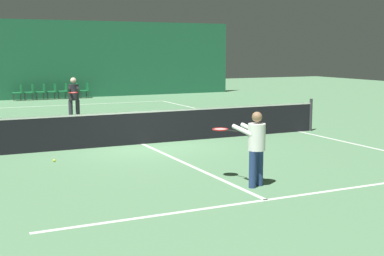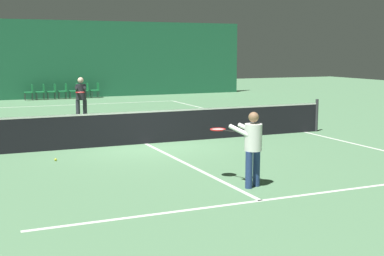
{
  "view_description": "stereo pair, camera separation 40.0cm",
  "coord_description": "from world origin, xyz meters",
  "px_view_note": "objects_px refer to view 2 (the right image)",
  "views": [
    {
      "loc": [
        -5.21,
        -14.23,
        2.67
      ],
      "look_at": [
        0.14,
        -3.0,
        0.85
      ],
      "focal_mm": 50.0,
      "sensor_mm": 36.0,
      "label": 1
    },
    {
      "loc": [
        -4.84,
        -14.4,
        2.67
      ],
      "look_at": [
        0.14,
        -3.0,
        0.85
      ],
      "focal_mm": 50.0,
      "sensor_mm": 36.0,
      "label": 2
    }
  ],
  "objects_px": {
    "courtside_chair_5": "(85,89)",
    "courtside_chair_6": "(96,89)",
    "tennis_ball": "(56,160)",
    "courtside_chair_2": "(53,90)",
    "player_near": "(251,143)",
    "player_far": "(81,96)",
    "tennis_net": "(146,126)",
    "courtside_chair_0": "(30,91)",
    "courtside_chair_4": "(75,90)",
    "courtside_chair_3": "(64,90)",
    "courtside_chair_1": "(41,91)"
  },
  "relations": [
    {
      "from": "courtside_chair_2",
      "to": "tennis_net",
      "type": "bearing_deg",
      "value": 0.57
    },
    {
      "from": "tennis_net",
      "to": "player_far",
      "type": "bearing_deg",
      "value": 96.43
    },
    {
      "from": "courtside_chair_1",
      "to": "courtside_chair_0",
      "type": "bearing_deg",
      "value": -90.0
    },
    {
      "from": "courtside_chair_0",
      "to": "tennis_ball",
      "type": "relative_size",
      "value": 12.73
    },
    {
      "from": "courtside_chair_6",
      "to": "tennis_ball",
      "type": "distance_m",
      "value": 17.52
    },
    {
      "from": "courtside_chair_2",
      "to": "tennis_ball",
      "type": "distance_m",
      "value": 16.98
    },
    {
      "from": "courtside_chair_5",
      "to": "courtside_chair_6",
      "type": "relative_size",
      "value": 1.0
    },
    {
      "from": "courtside_chair_0",
      "to": "courtside_chair_5",
      "type": "bearing_deg",
      "value": 90.0
    },
    {
      "from": "player_near",
      "to": "courtside_chair_3",
      "type": "xyz_separation_m",
      "value": [
        0.12,
        20.82,
        -0.38
      ]
    },
    {
      "from": "tennis_net",
      "to": "tennis_ball",
      "type": "height_order",
      "value": "tennis_net"
    },
    {
      "from": "courtside_chair_2",
      "to": "courtside_chair_6",
      "type": "bearing_deg",
      "value": 90.0
    },
    {
      "from": "tennis_net",
      "to": "courtside_chair_4",
      "type": "distance_m",
      "value": 15.39
    },
    {
      "from": "player_far",
      "to": "courtside_chair_4",
      "type": "xyz_separation_m",
      "value": [
        1.68,
        9.7,
        -0.48
      ]
    },
    {
      "from": "courtside_chair_3",
      "to": "courtside_chair_5",
      "type": "distance_m",
      "value": 1.2
    },
    {
      "from": "courtside_chair_3",
      "to": "courtside_chair_4",
      "type": "distance_m",
      "value": 0.6
    },
    {
      "from": "courtside_chair_0",
      "to": "courtside_chair_3",
      "type": "relative_size",
      "value": 1.0
    },
    {
      "from": "courtside_chair_5",
      "to": "tennis_ball",
      "type": "xyz_separation_m",
      "value": [
        -4.43,
        -16.77,
        -0.45
      ]
    },
    {
      "from": "courtside_chair_3",
      "to": "courtside_chair_6",
      "type": "relative_size",
      "value": 1.0
    },
    {
      "from": "courtside_chair_5",
      "to": "courtside_chair_6",
      "type": "distance_m",
      "value": 0.6
    },
    {
      "from": "player_far",
      "to": "courtside_chair_6",
      "type": "xyz_separation_m",
      "value": [
        2.88,
        9.7,
        -0.48
      ]
    },
    {
      "from": "courtside_chair_4",
      "to": "courtside_chair_1",
      "type": "bearing_deg",
      "value": -90.0
    },
    {
      "from": "courtside_chair_4",
      "to": "courtside_chair_6",
      "type": "height_order",
      "value": "same"
    },
    {
      "from": "tennis_net",
      "to": "player_near",
      "type": "distance_m",
      "value": 5.48
    },
    {
      "from": "tennis_net",
      "to": "courtside_chair_1",
      "type": "xyz_separation_m",
      "value": [
        -0.75,
        15.36,
        -0.03
      ]
    },
    {
      "from": "courtside_chair_4",
      "to": "tennis_ball",
      "type": "xyz_separation_m",
      "value": [
        -3.83,
        -16.77,
        -0.45
      ]
    },
    {
      "from": "courtside_chair_5",
      "to": "tennis_ball",
      "type": "height_order",
      "value": "courtside_chair_5"
    },
    {
      "from": "courtside_chair_0",
      "to": "courtside_chair_3",
      "type": "xyz_separation_m",
      "value": [
        1.8,
        0.0,
        0.0
      ]
    },
    {
      "from": "courtside_chair_4",
      "to": "player_far",
      "type": "bearing_deg",
      "value": -9.86
    },
    {
      "from": "tennis_net",
      "to": "courtside_chair_6",
      "type": "xyz_separation_m",
      "value": [
        2.24,
        15.36,
        -0.03
      ]
    },
    {
      "from": "tennis_net",
      "to": "player_near",
      "type": "bearing_deg",
      "value": -86.57
    },
    {
      "from": "tennis_net",
      "to": "courtside_chair_2",
      "type": "bearing_deg",
      "value": 90.57
    },
    {
      "from": "courtside_chair_1",
      "to": "tennis_net",
      "type": "bearing_deg",
      "value": 2.8
    },
    {
      "from": "courtside_chair_2",
      "to": "tennis_ball",
      "type": "xyz_separation_m",
      "value": [
        -2.63,
        -16.77,
        -0.45
      ]
    },
    {
      "from": "player_far",
      "to": "courtside_chair_2",
      "type": "height_order",
      "value": "player_far"
    },
    {
      "from": "player_near",
      "to": "courtside_chair_2",
      "type": "bearing_deg",
      "value": -19.59
    },
    {
      "from": "tennis_net",
      "to": "courtside_chair_5",
      "type": "bearing_deg",
      "value": 83.89
    },
    {
      "from": "courtside_chair_1",
      "to": "tennis_ball",
      "type": "distance_m",
      "value": 16.9
    },
    {
      "from": "courtside_chair_0",
      "to": "courtside_chair_4",
      "type": "xyz_separation_m",
      "value": [
        2.4,
        0.0,
        0.0
      ]
    },
    {
      "from": "player_far",
      "to": "courtside_chair_0",
      "type": "relative_size",
      "value": 1.97
    },
    {
      "from": "player_near",
      "to": "courtside_chair_4",
      "type": "distance_m",
      "value": 20.84
    },
    {
      "from": "player_far",
      "to": "tennis_ball",
      "type": "distance_m",
      "value": 7.45
    },
    {
      "from": "courtside_chair_1",
      "to": "courtside_chair_5",
      "type": "relative_size",
      "value": 1.0
    },
    {
      "from": "courtside_chair_0",
      "to": "courtside_chair_6",
      "type": "xyz_separation_m",
      "value": [
        3.59,
        0.0,
        0.0
      ]
    },
    {
      "from": "player_far",
      "to": "courtside_chair_1",
      "type": "bearing_deg",
      "value": -165.65
    },
    {
      "from": "courtside_chair_6",
      "to": "courtside_chair_2",
      "type": "bearing_deg",
      "value": -90.0
    },
    {
      "from": "courtside_chair_4",
      "to": "courtside_chair_6",
      "type": "distance_m",
      "value": 1.2
    },
    {
      "from": "player_near",
      "to": "player_far",
      "type": "xyz_separation_m",
      "value": [
        -0.97,
        11.12,
        0.1
      ]
    },
    {
      "from": "tennis_net",
      "to": "courtside_chair_2",
      "type": "xyz_separation_m",
      "value": [
        -0.15,
        15.36,
        -0.03
      ]
    },
    {
      "from": "courtside_chair_3",
      "to": "courtside_chair_6",
      "type": "xyz_separation_m",
      "value": [
        1.8,
        0.0,
        0.0
      ]
    },
    {
      "from": "courtside_chair_6",
      "to": "courtside_chair_1",
      "type": "bearing_deg",
      "value": -90.0
    }
  ]
}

